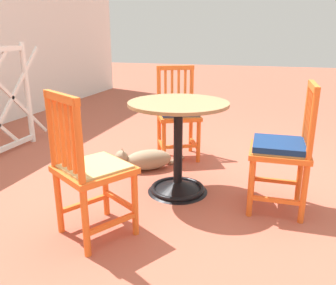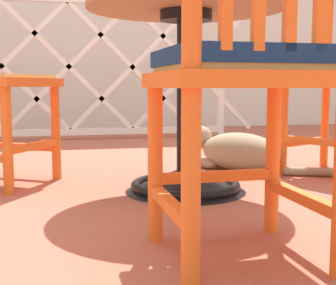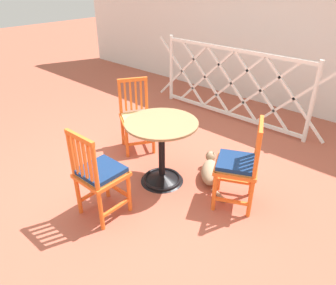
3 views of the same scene
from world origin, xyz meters
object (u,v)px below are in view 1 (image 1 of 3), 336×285
at_px(orange_chair_facing_out, 283,150).
at_px(orange_chair_near_fence, 90,171).
at_px(orange_chair_at_corner, 178,114).
at_px(tabby_cat, 144,160).
at_px(cafe_table, 178,158).

bearing_deg(orange_chair_facing_out, orange_chair_near_fence, 122.34).
distance_m(orange_chair_at_corner, orange_chair_facing_out, 1.31).
height_order(orange_chair_at_corner, tabby_cat, orange_chair_at_corner).
relative_size(cafe_table, orange_chair_near_fence, 0.83).
xyz_separation_m(cafe_table, tabby_cat, (0.36, 0.42, -0.19)).
bearing_deg(cafe_table, orange_chair_near_fence, 156.06).
xyz_separation_m(cafe_table, orange_chair_facing_out, (-0.06, -0.77, 0.16)).
xyz_separation_m(orange_chair_at_corner, tabby_cat, (-0.45, 0.20, -0.35)).
distance_m(cafe_table, orange_chair_at_corner, 0.85).
height_order(cafe_table, orange_chair_near_fence, orange_chair_near_fence).
relative_size(orange_chair_near_fence, tabby_cat, 1.58).
bearing_deg(cafe_table, tabby_cat, 49.44).
distance_m(orange_chair_near_fence, tabby_cat, 1.17).
distance_m(cafe_table, tabby_cat, 0.58).
bearing_deg(cafe_table, orange_chair_facing_out, -94.48).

